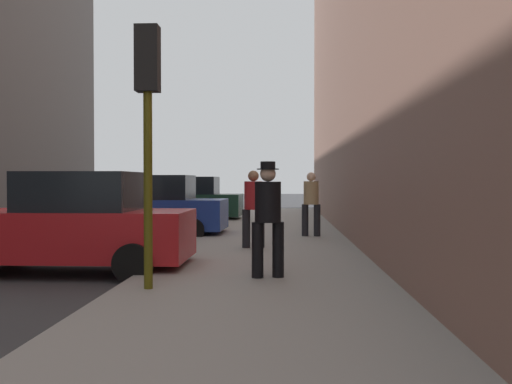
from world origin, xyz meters
TOP-DOWN VIEW (x-y plane):
  - sidewalk at (6.00, 0.00)m, footprint 4.00×40.00m
  - parked_red_hatchback at (2.65, -0.90)m, footprint 4.20×2.06m
  - parked_blue_sedan at (2.65, 5.25)m, footprint 4.25×2.15m
  - parked_dark_green_sedan at (2.65, 11.52)m, footprint 4.25×2.16m
  - fire_hydrant at (4.45, 6.25)m, footprint 0.42×0.22m
  - traffic_light at (4.50, -3.00)m, footprint 0.32×0.32m
  - pedestrian_with_fedora at (6.12, -2.03)m, footprint 0.53×0.47m
  - pedestrian_in_red_jacket at (5.69, 1.85)m, footprint 0.53×0.47m
  - pedestrian_in_tan_coat at (7.10, 4.56)m, footprint 0.51×0.43m

SIDE VIEW (x-z plane):
  - sidewalk at x=6.00m, z-range 0.00..0.15m
  - fire_hydrant at x=4.45m, z-range 0.15..0.85m
  - parked_red_hatchback at x=2.65m, z-range -0.05..1.74m
  - parked_blue_sedan at x=2.65m, z-range -0.05..1.74m
  - parked_dark_green_sedan at x=2.65m, z-range -0.05..1.74m
  - pedestrian_in_red_jacket at x=5.69m, z-range 0.25..1.96m
  - pedestrian_in_tan_coat at x=7.10m, z-range 0.25..1.96m
  - pedestrian_with_fedora at x=6.12m, z-range 0.25..2.02m
  - traffic_light at x=4.50m, z-range 0.96..4.56m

